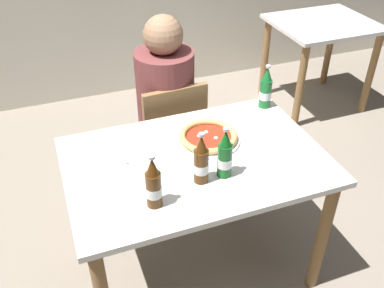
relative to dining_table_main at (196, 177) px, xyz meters
The scene contains 11 objects.
ground_plane 0.64m from the dining_table_main, ahead, with size 8.00×8.00×0.00m, color gray.
dining_table_main is the anchor object (origin of this frame).
chair_behind_table 0.63m from the dining_table_main, 84.03° to the left, with size 0.42×0.42×0.85m.
diner_seated 0.66m from the dining_table_main, 84.79° to the left, with size 0.34×0.34×1.21m.
dining_table_background 2.11m from the dining_table_main, 39.57° to the left, with size 0.80×0.70×0.75m.
pizza_margherita_near 0.21m from the dining_table_main, 46.27° to the left, with size 0.31×0.31×0.04m.
beer_bottle_left 0.65m from the dining_table_main, 31.00° to the left, with size 0.07×0.07×0.25m.
beer_bottle_center 0.27m from the dining_table_main, 102.74° to the right, with size 0.07×0.07×0.25m.
beer_bottle_right 0.41m from the dining_table_main, 139.40° to the right, with size 0.07×0.07×0.25m.
beer_bottle_extra 0.28m from the dining_table_main, 63.63° to the right, with size 0.07×0.07×0.25m.
napkin_with_cutlery 0.40m from the dining_table_main, 154.83° to the left, with size 0.18×0.19×0.01m.
Camera 1 is at (-0.57, -1.48, 1.97)m, focal length 40.17 mm.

